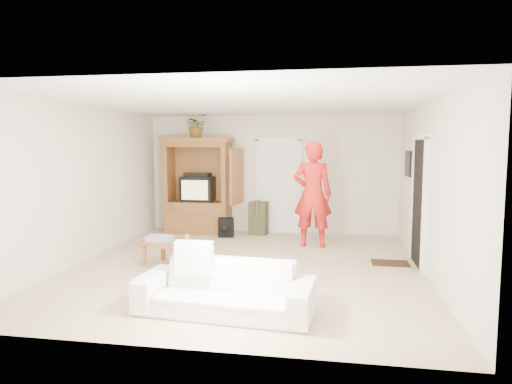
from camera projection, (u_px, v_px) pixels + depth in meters
floor at (246, 267)px, 7.31m from camera, size 6.00×6.00×0.00m
ceiling at (246, 103)px, 7.04m from camera, size 6.00×6.00×0.00m
wall_back at (272, 174)px, 10.11m from camera, size 5.50×0.00×5.50m
wall_front at (185, 216)px, 4.23m from camera, size 5.50×0.00×5.50m
wall_left at (85, 184)px, 7.63m from camera, size 0.00×6.00×6.00m
wall_right at (429, 189)px, 6.71m from camera, size 0.00×6.00×6.00m
armoire at (199, 192)px, 10.09m from camera, size 1.82×1.14×2.10m
door_back at (278, 187)px, 10.09m from camera, size 0.85×0.05×2.04m
doorway_right at (419, 203)px, 7.33m from camera, size 0.05×0.90×2.04m
framed_picture at (408, 164)px, 8.55m from camera, size 0.03×0.60×0.48m
doormat at (390, 263)px, 7.51m from camera, size 0.60×0.40×0.02m
plant at (197, 125)px, 9.91m from camera, size 0.63×0.61×0.53m
man at (313, 194)px, 8.70m from camera, size 0.74×0.48×2.02m
sofa at (225, 288)px, 5.29m from camera, size 2.11×0.97×0.60m
coffee_table at (177, 245)px, 7.29m from camera, size 1.25×0.95×0.42m
towel at (160, 238)px, 7.32m from camera, size 0.40×0.31×0.08m
candle at (187, 238)px, 7.30m from camera, size 0.08×0.08×0.10m
backpack_black at (226, 228)px, 9.64m from camera, size 0.34×0.23×0.40m
backpack_olive at (258, 218)px, 9.93m from camera, size 0.42×0.33×0.72m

